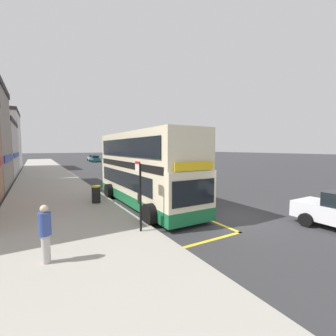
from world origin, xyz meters
name	(u,v)px	position (x,y,z in m)	size (l,w,h in m)	color
ground_plane	(91,168)	(0.00, 32.00, 0.00)	(260.00, 260.00, 0.00)	#333335
pavement_near	(44,170)	(-7.00, 32.00, 0.07)	(6.00, 76.00, 0.14)	#A39E93
double_decker_bus	(144,171)	(-2.46, 4.88, 2.06)	(3.22, 10.16, 4.40)	beige
bus_bay_markings	(143,204)	(-2.47, 5.05, 0.01)	(3.05, 13.11, 0.01)	yellow
bus_stop_sign	(140,191)	(-4.62, 0.55, 1.77)	(0.09, 0.51, 2.80)	black
parked_car_silver_across	(92,158)	(5.05, 54.51, 0.80)	(2.09, 4.20, 1.62)	#B2B5BA
parked_car_maroon_far	(126,167)	(3.04, 23.01, 0.80)	(2.09, 4.20, 1.62)	maroon
parked_car_teal_kerbside	(95,159)	(4.53, 49.36, 0.80)	(2.09, 4.20, 1.62)	#196066
pedestrian_waiting_near_sign	(45,232)	(-8.02, -0.46, 1.08)	(0.34, 0.34, 1.72)	#B7B2AD
litter_bin	(96,194)	(-5.05, 6.24, 0.66)	(0.54, 0.54, 1.04)	black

